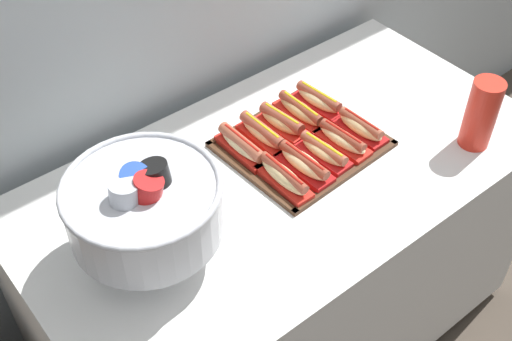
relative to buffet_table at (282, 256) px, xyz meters
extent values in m
plane|color=#4C4238|center=(0.00, 0.00, -0.42)|extent=(10.00, 10.00, 0.00)
cube|color=white|center=(0.00, 0.00, 0.00)|extent=(1.47, 0.78, 0.75)
cylinder|color=black|center=(0.63, -0.28, -0.40)|extent=(0.05, 0.05, 0.04)
cylinder|color=black|center=(0.63, 0.28, -0.40)|extent=(0.05, 0.05, 0.04)
cube|color=#472B19|center=(0.09, 0.04, 0.38)|extent=(0.42, 0.38, 0.01)
cube|color=#472B19|center=(0.10, -0.13, 0.39)|extent=(0.41, 0.04, 0.01)
cube|color=#472B19|center=(0.08, 0.21, 0.39)|extent=(0.41, 0.04, 0.01)
cube|color=#472B19|center=(-0.10, 0.03, 0.39)|extent=(0.04, 0.36, 0.01)
cube|color=#472B19|center=(0.29, 0.05, 0.39)|extent=(0.04, 0.36, 0.01)
cube|color=red|center=(-0.05, -0.05, 0.39)|extent=(0.06, 0.18, 0.02)
ellipsoid|color=#E0BC7F|center=(-0.05, -0.05, 0.42)|extent=(0.05, 0.17, 0.04)
cylinder|color=brown|center=(-0.05, -0.05, 0.43)|extent=(0.03, 0.17, 0.03)
cylinder|color=red|center=(-0.05, -0.05, 0.44)|extent=(0.01, 0.14, 0.01)
cube|color=#B21414|center=(0.02, -0.04, 0.39)|extent=(0.08, 0.18, 0.02)
ellipsoid|color=beige|center=(0.02, -0.04, 0.41)|extent=(0.06, 0.17, 0.04)
cylinder|color=brown|center=(0.02, -0.04, 0.43)|extent=(0.04, 0.17, 0.03)
cylinder|color=red|center=(0.02, -0.04, 0.44)|extent=(0.01, 0.14, 0.01)
cube|color=red|center=(0.10, -0.04, 0.39)|extent=(0.08, 0.17, 0.02)
ellipsoid|color=#E0BC7F|center=(0.10, -0.04, 0.41)|extent=(0.06, 0.15, 0.04)
cylinder|color=#A8563D|center=(0.10, -0.04, 0.42)|extent=(0.04, 0.15, 0.03)
cylinder|color=yellow|center=(0.10, -0.04, 0.44)|extent=(0.02, 0.13, 0.01)
cube|color=red|center=(0.17, -0.03, 0.39)|extent=(0.08, 0.18, 0.02)
ellipsoid|color=beige|center=(0.17, -0.03, 0.41)|extent=(0.06, 0.16, 0.04)
cylinder|color=brown|center=(0.17, -0.03, 0.42)|extent=(0.04, 0.15, 0.03)
cylinder|color=red|center=(0.17, -0.03, 0.44)|extent=(0.02, 0.13, 0.01)
cube|color=#B21414|center=(0.25, -0.03, 0.39)|extent=(0.07, 0.17, 0.02)
ellipsoid|color=#E0BC7F|center=(0.25, -0.03, 0.41)|extent=(0.06, 0.15, 0.04)
cylinder|color=#A8563D|center=(0.25, -0.03, 0.43)|extent=(0.03, 0.15, 0.03)
cylinder|color=red|center=(0.25, -0.03, 0.44)|extent=(0.01, 0.12, 0.01)
cube|color=red|center=(-0.06, 0.12, 0.39)|extent=(0.06, 0.18, 0.02)
ellipsoid|color=beige|center=(-0.06, 0.12, 0.41)|extent=(0.05, 0.17, 0.04)
cylinder|color=#A8563D|center=(-0.06, 0.12, 0.42)|extent=(0.04, 0.17, 0.03)
cylinder|color=red|center=(-0.06, 0.12, 0.44)|extent=(0.01, 0.14, 0.01)
cube|color=red|center=(0.01, 0.12, 0.39)|extent=(0.06, 0.17, 0.02)
ellipsoid|color=beige|center=(0.01, 0.12, 0.41)|extent=(0.05, 0.16, 0.04)
cylinder|color=#9E4C38|center=(0.01, 0.12, 0.43)|extent=(0.04, 0.16, 0.03)
cylinder|color=yellow|center=(0.01, 0.12, 0.44)|extent=(0.01, 0.14, 0.01)
cube|color=red|center=(0.09, 0.13, 0.39)|extent=(0.08, 0.17, 0.02)
ellipsoid|color=tan|center=(0.09, 0.13, 0.41)|extent=(0.07, 0.15, 0.04)
cylinder|color=#9E4C38|center=(0.09, 0.13, 0.43)|extent=(0.05, 0.15, 0.03)
cylinder|color=yellow|center=(0.09, 0.13, 0.44)|extent=(0.02, 0.13, 0.01)
cube|color=red|center=(0.16, 0.13, 0.39)|extent=(0.06, 0.18, 0.02)
ellipsoid|color=tan|center=(0.16, 0.13, 0.41)|extent=(0.05, 0.17, 0.04)
cylinder|color=brown|center=(0.16, 0.13, 0.42)|extent=(0.03, 0.16, 0.03)
cylinder|color=yellow|center=(0.16, 0.13, 0.44)|extent=(0.01, 0.14, 0.01)
cube|color=red|center=(0.24, 0.13, 0.39)|extent=(0.08, 0.17, 0.02)
ellipsoid|color=beige|center=(0.24, 0.13, 0.41)|extent=(0.07, 0.16, 0.04)
cylinder|color=#9E4C38|center=(0.24, 0.13, 0.43)|extent=(0.04, 0.16, 0.03)
cylinder|color=yellow|center=(0.24, 0.13, 0.44)|extent=(0.02, 0.13, 0.01)
cylinder|color=silver|center=(-0.44, -0.02, 0.38)|extent=(0.18, 0.18, 0.02)
cone|color=silver|center=(-0.44, -0.02, 0.43)|extent=(0.06, 0.06, 0.08)
cylinder|color=silver|center=(-0.44, -0.02, 0.54)|extent=(0.35, 0.35, 0.13)
torus|color=silver|center=(-0.44, -0.02, 0.61)|extent=(0.36, 0.36, 0.02)
cylinder|color=black|center=(-0.40, -0.03, 0.59)|extent=(0.10, 0.11, 0.14)
cylinder|color=#1E47B2|center=(-0.45, 0.00, 0.59)|extent=(0.10, 0.13, 0.15)
cylinder|color=#B7BCC6|center=(-0.49, -0.04, 0.59)|extent=(0.09, 0.08, 0.13)
cylinder|color=red|center=(-0.45, -0.05, 0.59)|extent=(0.11, 0.10, 0.14)
cylinder|color=red|center=(0.48, -0.25, 0.44)|extent=(0.08, 0.08, 0.12)
cylinder|color=red|center=(0.48, -0.25, 0.46)|extent=(0.09, 0.09, 0.12)
cylinder|color=red|center=(0.48, -0.25, 0.48)|extent=(0.09, 0.09, 0.12)
cylinder|color=red|center=(0.48, -0.25, 0.50)|extent=(0.09, 0.09, 0.12)
cylinder|color=red|center=(0.48, -0.25, 0.52)|extent=(0.09, 0.09, 0.12)
camera|label=1|loc=(-0.87, -0.96, 1.62)|focal=46.49mm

